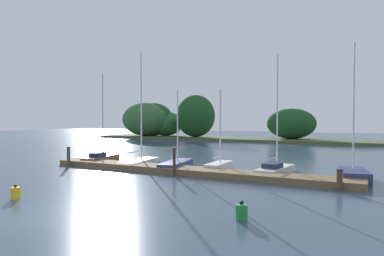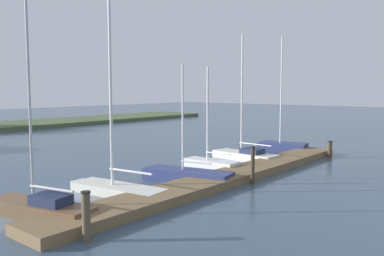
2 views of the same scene
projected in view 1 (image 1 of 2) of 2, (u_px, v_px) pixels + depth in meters
ground at (40, 215)px, 11.85m from camera, size 160.00×160.00×0.00m
dock_pier at (186, 170)px, 20.83m from camera, size 19.41×1.80×0.35m
far_shore at (201, 123)px, 55.07m from camera, size 64.67×8.48×7.00m
sailboat_0 at (102, 158)px, 26.27m from camera, size 1.86×4.17×6.71m
sailboat_1 at (141, 159)px, 24.96m from camera, size 1.69×4.31×7.99m
sailboat_2 at (177, 164)px, 22.78m from camera, size 1.98×4.26×5.09m
sailboat_3 at (220, 165)px, 22.16m from camera, size 1.02×3.04×5.13m
sailboat_4 at (276, 168)px, 20.64m from camera, size 1.51×4.18×7.08m
sailboat_5 at (353, 173)px, 18.49m from camera, size 1.86×3.25×7.33m
mooring_piling_0 at (68, 157)px, 23.81m from camera, size 0.26×0.26×1.35m
mooring_piling_1 at (174, 162)px, 19.84m from camera, size 0.19×0.19×1.62m
mooring_piling_2 at (340, 180)px, 15.76m from camera, size 0.30×0.30×0.98m
channel_buoy_0 at (241, 212)px, 11.20m from camera, size 0.39×0.39×0.64m
channel_buoy_1 at (16, 193)px, 14.20m from camera, size 0.36×0.36×0.60m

